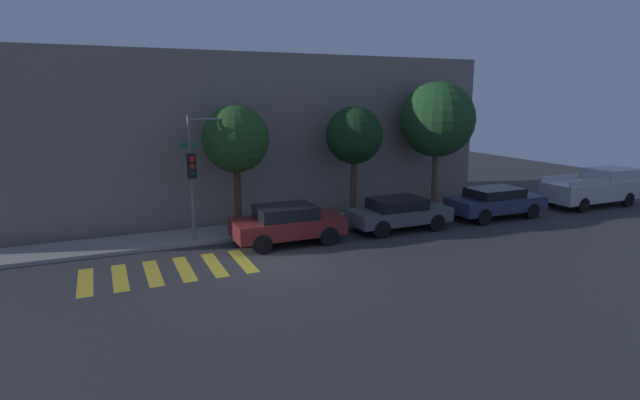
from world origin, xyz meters
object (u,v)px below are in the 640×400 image
object	(u,v)px
pickup_truck	(595,187)
tree_midblock	(354,136)
traffic_light_pole	(205,158)
sedan_near_corner	(288,223)
tree_near_corner	(236,140)
sedan_middle	(399,213)
tree_far_end	(437,120)
sedan_far_end	(495,201)

from	to	relation	value
pickup_truck	tree_midblock	distance (m)	13.46
traffic_light_pole	sedan_near_corner	size ratio (longest dim) A/B	1.15
traffic_light_pole	tree_near_corner	distance (m)	1.70
sedan_middle	tree_midblock	xyz separation A→B (m)	(-1.08, 2.06, 3.09)
traffic_light_pole	sedan_near_corner	distance (m)	3.94
sedan_near_corner	sedan_middle	size ratio (longest dim) A/B	0.98
traffic_light_pole	tree_far_end	bearing A→B (deg)	4.08
pickup_truck	tree_near_corner	xyz separation A→B (m)	(-18.25, 2.06, 2.91)
sedan_far_end	tree_near_corner	xyz separation A→B (m)	(-11.62, 2.06, 3.10)
sedan_near_corner	sedan_far_end	xyz separation A→B (m)	(10.25, 0.00, -0.03)
tree_far_end	tree_midblock	bearing A→B (deg)	180.00
sedan_middle	sedan_near_corner	bearing A→B (deg)	-180.00
tree_midblock	sedan_near_corner	bearing A→B (deg)	-152.20
sedan_near_corner	tree_far_end	bearing A→B (deg)	13.91
tree_midblock	traffic_light_pole	bearing A→B (deg)	-173.24
traffic_light_pole	tree_far_end	xyz separation A→B (m)	(11.07, 0.79, 1.16)
traffic_light_pole	sedan_far_end	world-z (taller)	traffic_light_pole
tree_near_corner	sedan_far_end	bearing A→B (deg)	-10.04
sedan_far_end	tree_far_end	bearing A→B (deg)	133.42
traffic_light_pole	sedan_far_end	size ratio (longest dim) A/B	1.06
traffic_light_pole	sedan_middle	world-z (taller)	traffic_light_pole
sedan_middle	tree_far_end	bearing A→B (deg)	31.76
sedan_far_end	tree_midblock	bearing A→B (deg)	162.05
sedan_far_end	tree_far_end	world-z (taller)	tree_far_end
sedan_far_end	tree_near_corner	world-z (taller)	tree_near_corner
sedan_middle	tree_midblock	size ratio (longest dim) A/B	0.84
sedan_near_corner	sedan_middle	xyz separation A→B (m)	(4.98, 0.00, -0.05)
tree_near_corner	tree_midblock	size ratio (longest dim) A/B	1.02
tree_near_corner	traffic_light_pole	bearing A→B (deg)	-150.42
sedan_middle	tree_near_corner	bearing A→B (deg)	162.05
sedan_far_end	sedan_middle	bearing A→B (deg)	180.00
sedan_near_corner	pickup_truck	bearing A→B (deg)	0.00
sedan_middle	tree_near_corner	xyz separation A→B (m)	(-6.35, 2.06, 3.12)
traffic_light_pole	pickup_truck	distance (m)	19.83
sedan_middle	pickup_truck	distance (m)	11.91
tree_midblock	tree_far_end	world-z (taller)	tree_far_end
sedan_near_corner	tree_midblock	bearing A→B (deg)	27.80
traffic_light_pole	sedan_middle	distance (m)	8.25
sedan_far_end	tree_midblock	distance (m)	7.35
traffic_light_pole	tree_near_corner	world-z (taller)	tree_near_corner
tree_midblock	tree_far_end	size ratio (longest dim) A/B	0.82
sedan_near_corner	tree_far_end	world-z (taller)	tree_far_end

